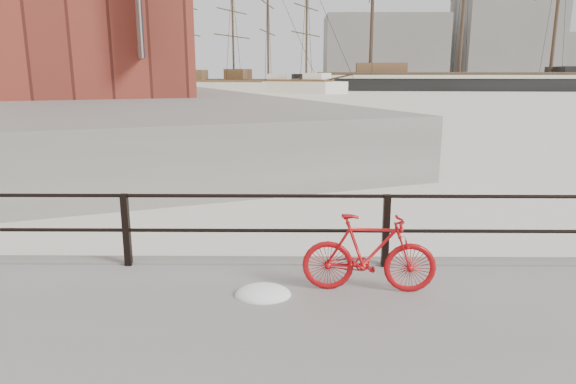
% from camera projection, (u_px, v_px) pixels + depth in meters
% --- Properties ---
extents(far_quay, '(78.44, 148.07, 1.80)m').
position_uv_depth(far_quay, '(61.00, 86.00, 77.51)').
color(far_quay, gray).
rests_on(far_quay, ground).
extents(bicycle, '(1.60, 0.35, 0.96)m').
position_uv_depth(bicycle, '(369.00, 253.00, 6.10)').
color(bicycle, '#AF0B0F').
rests_on(bicycle, promenade).
extents(barque_black, '(66.46, 26.50, 36.40)m').
position_uv_depth(barque_black, '(457.00, 90.00, 86.76)').
color(barque_black, black).
rests_on(barque_black, ground).
extents(schooner_mid, '(28.66, 20.31, 19.21)m').
position_uv_depth(schooner_mid, '(269.00, 93.00, 77.77)').
color(schooner_mid, white).
rests_on(schooner_mid, ground).
extents(schooner_left, '(28.43, 15.62, 20.32)m').
position_uv_depth(schooner_left, '(229.00, 92.00, 78.71)').
color(schooner_left, beige).
rests_on(schooner_left, ground).
extents(workboat_far, '(10.95, 10.77, 7.00)m').
position_uv_depth(workboat_far, '(68.00, 101.00, 54.21)').
color(workboat_far, black).
rests_on(workboat_far, ground).
extents(apartment_grey, '(26.02, 22.15, 23.20)m').
position_uv_depth(apartment_grey, '(43.00, 8.00, 84.84)').
color(apartment_grey, '#9E9E99').
rests_on(apartment_grey, far_quay).
extents(apartment_brick, '(27.87, 22.90, 21.20)m').
position_uv_depth(apartment_brick, '(51.00, 26.00, 105.93)').
color(apartment_brick, maroon).
rests_on(apartment_brick, far_quay).
extents(industrial_west, '(32.00, 18.00, 18.00)m').
position_uv_depth(industrial_west, '(383.00, 50.00, 141.29)').
color(industrial_west, gray).
rests_on(industrial_west, ground).
extents(industrial_mid, '(26.00, 20.00, 24.00)m').
position_uv_depth(industrial_mid, '(504.00, 40.00, 145.12)').
color(industrial_mid, gray).
rests_on(industrial_mid, ground).
extents(industrial_east, '(20.00, 16.00, 14.00)m').
position_uv_depth(industrial_east, '(574.00, 59.00, 150.89)').
color(industrial_east, gray).
rests_on(industrial_east, ground).
extents(smokestack, '(2.80, 2.80, 44.00)m').
position_uv_depth(smokestack, '(456.00, 5.00, 147.85)').
color(smokestack, gray).
rests_on(smokestack, ground).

